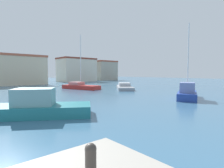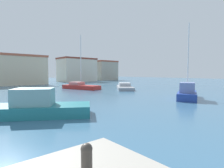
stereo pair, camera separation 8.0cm
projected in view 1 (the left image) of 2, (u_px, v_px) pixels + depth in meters
water at (85, 91)px, 28.43m from camera, size 160.00×160.00×0.00m
mooring_bollard at (91, 158)px, 3.06m from camera, size 0.20×0.20×0.58m
sailboat_red_mid_harbor at (80, 86)px, 31.64m from camera, size 4.35×7.42×9.39m
sailboat_blue_outer_mooring at (187, 93)px, 19.56m from camera, size 5.73×4.06×8.21m
motorboat_grey_distant_north at (125, 87)px, 31.59m from camera, size 6.89×7.59×1.07m
motorboat_teal_far_left at (35, 107)px, 11.70m from camera, size 7.33×5.88×1.83m
harbor_office at (13, 70)px, 43.18m from camera, size 13.79×9.60×7.10m
waterfront_apartments at (77, 70)px, 59.34m from camera, size 11.47×7.60×7.71m
yacht_club at (104, 70)px, 70.89m from camera, size 8.48×7.85×7.51m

